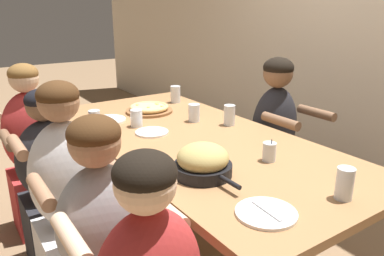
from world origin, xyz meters
TOP-DOWN VIEW (x-y plane):
  - ground_plane at (0.00, 0.00)m, footprint 18.00×18.00m
  - dining_table at (0.00, 0.00)m, footprint 2.16×1.00m
  - pizza_board_main at (-0.60, 0.04)m, footprint 0.33×0.33m
  - skillet_bowl at (0.46, -0.25)m, footprint 0.38×0.26m
  - empty_plate_a at (0.86, -0.26)m, footprint 0.22×0.22m
  - empty_plate_b at (-0.18, -0.17)m, footprint 0.20×0.20m
  - empty_plate_c at (-0.57, -0.28)m, footprint 0.23×0.23m
  - cocktail_glass_blue at (0.51, 0.11)m, footprint 0.07×0.07m
  - drinking_glass_a at (0.94, 0.07)m, footprint 0.07×0.07m
  - drinking_glass_b at (-0.05, 0.32)m, footprint 0.07×0.07m
  - drinking_glass_c at (-0.74, 0.35)m, footprint 0.08×0.08m
  - drinking_glass_d at (-0.24, 0.18)m, footprint 0.07×0.07m
  - drinking_glass_e at (-0.46, -0.41)m, footprint 0.07×0.07m
  - drinking_glass_f at (-0.35, -0.18)m, footprint 0.07×0.07m
  - diner_near_center at (-0.04, -0.72)m, footprint 0.51×0.40m
  - diner_far_center at (-0.03, 0.72)m, footprint 0.51×0.40m
  - diner_near_left at (-0.83, -0.72)m, footprint 0.51×0.40m
  - diner_near_midright at (0.41, -0.72)m, footprint 0.51×0.40m
  - diner_near_midleft at (-0.40, -0.72)m, footprint 0.51×0.40m

SIDE VIEW (x-z plane):
  - ground_plane at x=0.00m, z-range 0.00..0.00m
  - diner_near_midleft at x=-0.40m, z-range -0.05..1.01m
  - diner_near_midright at x=0.41m, z-range -0.04..1.07m
  - diner_near_left at x=-0.83m, z-range -0.05..1.10m
  - diner_near_center at x=-0.04m, z-range -0.05..1.12m
  - diner_far_center at x=-0.03m, z-range -0.04..1.13m
  - dining_table at x=0.00m, z-range 0.31..1.08m
  - empty_plate_c at x=-0.57m, z-range 0.77..0.79m
  - empty_plate_a at x=0.86m, z-range 0.77..0.79m
  - empty_plate_b at x=-0.18m, z-range 0.77..0.79m
  - pizza_board_main at x=-0.60m, z-range 0.77..0.82m
  - cocktail_glass_blue at x=0.51m, z-range 0.76..0.87m
  - drinking_glass_e at x=-0.46m, z-range 0.76..0.88m
  - drinking_glass_d at x=-0.24m, z-range 0.77..0.88m
  - drinking_glass_f at x=-0.35m, z-range 0.77..0.88m
  - drinking_glass_a at x=0.94m, z-range 0.76..0.89m
  - drinking_glass_c at x=-0.74m, z-range 0.76..0.89m
  - drinking_glass_b at x=-0.05m, z-range 0.76..0.89m
  - skillet_bowl at x=0.46m, z-range 0.76..0.91m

